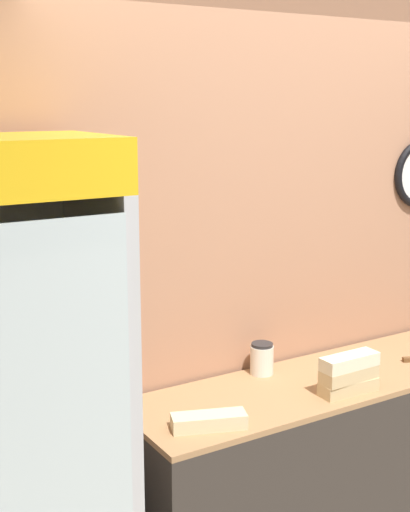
# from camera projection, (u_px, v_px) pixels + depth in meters

# --- Properties ---
(wall_back) EXTENTS (5.20, 0.09, 2.70)m
(wall_back) POSITION_uv_depth(u_px,v_px,m) (287.00, 263.00, 3.44)
(wall_back) COLOR #AD7A5B
(wall_back) RESTS_ON ground_plane
(prep_counter) EXTENTS (1.94, 0.56, 0.88)m
(prep_counter) POSITION_uv_depth(u_px,v_px,m) (324.00, 465.00, 3.36)
(prep_counter) COLOR #332D28
(prep_counter) RESTS_ON ground_plane
(beverage_cooler) EXTENTS (0.68, 0.61, 2.02)m
(beverage_cooler) POSITION_uv_depth(u_px,v_px,m) (13.00, 402.00, 2.50)
(beverage_cooler) COLOR #B2B7BC
(beverage_cooler) RESTS_ON ground_plane
(sandwich_stack_bottom) EXTENTS (0.28, 0.10, 0.06)m
(sandwich_stack_bottom) POSITION_uv_depth(u_px,v_px,m) (348.00, 387.00, 3.09)
(sandwich_stack_bottom) COLOR tan
(sandwich_stack_bottom) RESTS_ON prep_counter
(sandwich_stack_middle) EXTENTS (0.27, 0.09, 0.06)m
(sandwich_stack_middle) POSITION_uv_depth(u_px,v_px,m) (349.00, 374.00, 3.07)
(sandwich_stack_middle) COLOR tan
(sandwich_stack_middle) RESTS_ON sandwich_stack_bottom
(sandwich_stack_top) EXTENTS (0.27, 0.09, 0.06)m
(sandwich_stack_top) POSITION_uv_depth(u_px,v_px,m) (350.00, 361.00, 3.06)
(sandwich_stack_top) COLOR beige
(sandwich_stack_top) RESTS_ON sandwich_stack_middle
(sandwich_flat_left) EXTENTS (0.31, 0.19, 0.06)m
(sandwich_flat_left) POSITION_uv_depth(u_px,v_px,m) (209.00, 421.00, 2.76)
(sandwich_flat_left) COLOR beige
(sandwich_flat_left) RESTS_ON prep_counter
(condiment_jar) EXTENTS (0.11, 0.11, 0.15)m
(condiment_jar) POSITION_uv_depth(u_px,v_px,m) (262.00, 359.00, 3.30)
(condiment_jar) COLOR silver
(condiment_jar) RESTS_ON prep_counter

